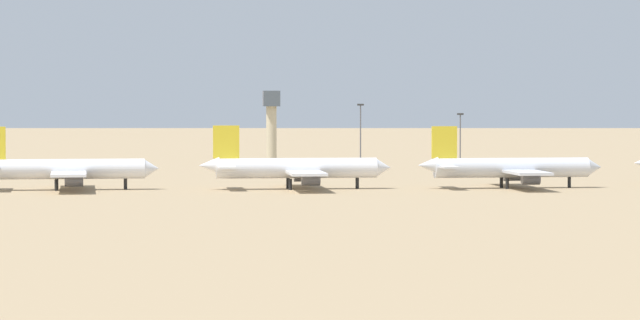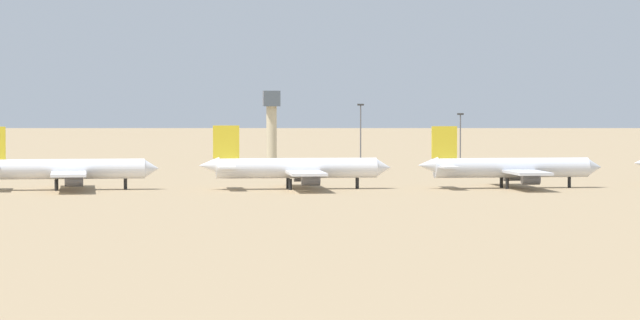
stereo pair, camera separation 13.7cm
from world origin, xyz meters
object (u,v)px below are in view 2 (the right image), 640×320
object	(u,v)px
parked_jet_yellow_3	(62,169)
parked_jet_yellow_4	(295,168)
control_tower	(272,119)
parked_jet_yellow_5	(510,168)
light_pole_west	(460,137)
light_pole_east	(361,133)

from	to	relation	value
parked_jet_yellow_3	parked_jet_yellow_4	distance (m)	51.07
control_tower	parked_jet_yellow_3	bearing A→B (deg)	-110.86
parked_jet_yellow_3	parked_jet_yellow_5	size ratio (longest dim) A/B	1.00
control_tower	light_pole_west	distance (m)	73.72
parked_jet_yellow_3	light_pole_west	distance (m)	139.61
parked_jet_yellow_5	light_pole_west	size ratio (longest dim) A/B	2.70
parked_jet_yellow_4	control_tower	distance (m)	148.20
parked_jet_yellow_3	light_pole_west	bearing A→B (deg)	38.52
parked_jet_yellow_3	parked_jet_yellow_4	bearing A→B (deg)	-4.24
control_tower	light_pole_east	bearing A→B (deg)	-72.01
light_pole_east	parked_jet_yellow_4	bearing A→B (deg)	-106.30
parked_jet_yellow_3	control_tower	bearing A→B (deg)	66.53
parked_jet_yellow_4	light_pole_east	xyz separation A→B (m)	(24.99, 85.49, 5.77)
parked_jet_yellow_3	parked_jet_yellow_5	world-z (taller)	parked_jet_yellow_3
parked_jet_yellow_4	control_tower	bearing A→B (deg)	87.13
parked_jet_yellow_4	light_pole_west	xyz separation A→B (m)	(54.05, 93.24, 4.38)
parked_jet_yellow_3	parked_jet_yellow_4	xyz separation A→B (m)	(51.05, -1.45, 0.06)
control_tower	light_pole_east	size ratio (longest dim) A/B	1.20
parked_jet_yellow_4	light_pole_west	size ratio (longest dim) A/B	2.74
parked_jet_yellow_5	control_tower	distance (m)	155.26
light_pole_east	parked_jet_yellow_3	bearing A→B (deg)	-132.14
light_pole_west	light_pole_east	bearing A→B (deg)	-165.06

